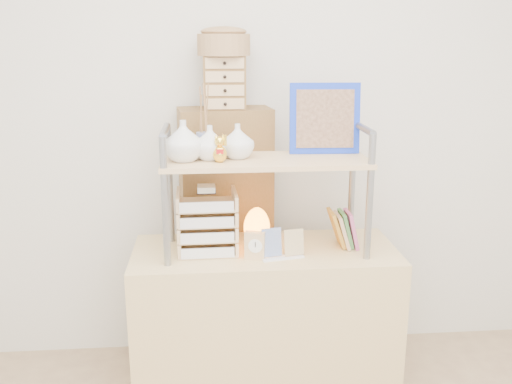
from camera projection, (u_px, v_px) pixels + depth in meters
room_shell at (296, 32)px, 1.57m from camera, size 3.42×3.41×2.61m
desk at (265, 324)px, 2.69m from camera, size 1.20×0.50×0.75m
cabinet at (226, 238)px, 2.96m from camera, size 0.48×0.29×1.35m
hutch at (247, 154)px, 2.48m from camera, size 0.90×0.34×0.74m
letter_tray at (207, 225)px, 2.54m from camera, size 0.26×0.24×0.31m
salt_lamp at (257, 228)px, 2.57m from camera, size 0.13×0.12×0.20m
desk_clock at (255, 246)px, 2.47m from camera, size 0.09×0.06×0.12m
postcard_stand at (282, 250)px, 2.48m from camera, size 0.20×0.09×0.14m
drawer_chest at (224, 82)px, 2.73m from camera, size 0.20×0.16×0.25m
woven_basket at (224, 45)px, 2.68m from camera, size 0.25×0.25×0.10m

